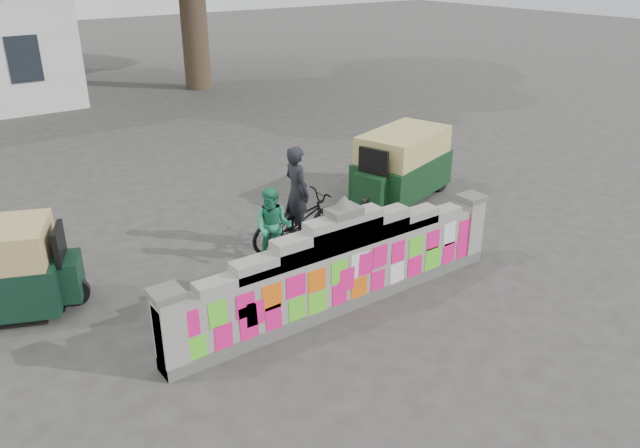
# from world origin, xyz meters

# --- Properties ---
(ground) EXTENTS (100.00, 100.00, 0.00)m
(ground) POSITION_xyz_m (0.00, 0.00, 0.00)
(ground) COLOR #383533
(ground) RESTS_ON ground
(parapet_wall) EXTENTS (6.48, 0.44, 2.01)m
(parapet_wall) POSITION_xyz_m (-0.00, -0.01, 0.75)
(parapet_wall) COLOR #4C4C49
(parapet_wall) RESTS_ON ground
(cyclist_bike) EXTENTS (2.08, 0.75, 1.09)m
(cyclist_bike) POSITION_xyz_m (0.69, 2.39, 0.55)
(cyclist_bike) COLOR black
(cyclist_bike) RESTS_ON ground
(cyclist_rider) EXTENTS (0.45, 0.68, 1.85)m
(cyclist_rider) POSITION_xyz_m (0.69, 2.39, 0.92)
(cyclist_rider) COLOR black
(cyclist_rider) RESTS_ON ground
(pedestrian) EXTENTS (0.93, 0.93, 1.52)m
(pedestrian) POSITION_xyz_m (-0.08, 2.05, 0.76)
(pedestrian) COLOR #268D62
(pedestrian) RESTS_ON ground
(rickshaw_right) EXTENTS (3.04, 2.06, 1.63)m
(rickshaw_right) POSITION_xyz_m (4.20, 3.19, 0.85)
(rickshaw_right) COLOR #113318
(rickshaw_right) RESTS_ON ground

